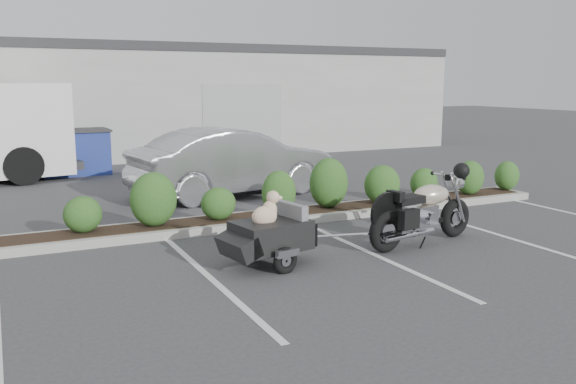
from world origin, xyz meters
name	(u,v)px	position (x,y,z in m)	size (l,w,h in m)	color
ground	(289,254)	(0.00, 0.00, 0.00)	(90.00, 90.00, 0.00)	#38383A
planter_kerb	(286,216)	(1.00, 2.20, 0.07)	(12.00, 1.00, 0.15)	#9E9E93
building	(103,99)	(0.00, 17.00, 2.00)	(26.00, 10.00, 4.00)	#9EA099
motorcycle	(423,212)	(2.28, -0.42, 0.55)	(2.37, 0.97, 1.37)	black
pet_trailer	(270,234)	(-0.51, -0.40, 0.48)	(1.93, 1.10, 1.13)	black
sedan	(234,162)	(1.05, 5.17, 0.81)	(1.71, 4.90, 1.61)	#B3B3BA
dumpster	(74,152)	(-1.97, 10.37, 0.67)	(2.02, 1.40, 1.31)	navy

